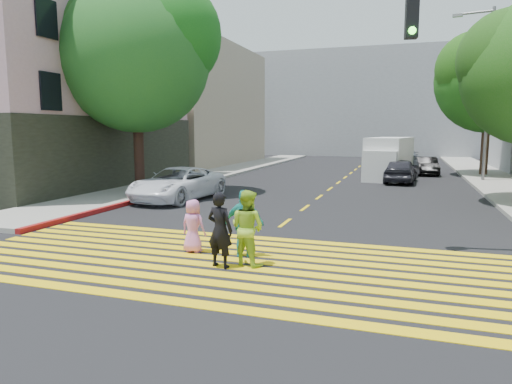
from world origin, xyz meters
The scene contains 20 objects.
ground centered at (0.00, 0.00, 0.00)m, with size 120.00×120.00×0.00m, color black.
sidewalk_left centered at (-8.50, 22.00, 0.07)m, with size 3.00×40.00×0.15m, color gray.
curb_red centered at (-6.90, 6.00, 0.08)m, with size 0.20×8.00×0.16m, color maroon.
crosswalk centered at (0.00, 1.28, 0.01)m, with size 13.40×5.30×0.01m.
lane_line centered at (0.00, 22.50, 0.01)m, with size 0.12×34.40×0.01m.
building_left_pink centered at (-16.00, 12.00, 4.58)m, with size 12.10×14.10×11.00m.
building_left_tan centered at (-16.00, 28.00, 5.00)m, with size 12.00×16.00×10.00m, color tan.
backdrop_block centered at (0.00, 48.00, 6.00)m, with size 30.00×8.00×12.00m, color gray.
tree_left centered at (-8.21, 10.64, 6.60)m, with size 8.10×7.79×9.79m.
tree_right_far centered at (8.42, 24.37, 6.42)m, with size 8.50×8.44×9.51m.
pedestrian_man centered at (-0.14, 0.93, 0.83)m, with size 0.61×0.40×1.66m, color black.
pedestrian_woman centered at (0.37, 1.28, 0.84)m, with size 0.82×0.64×1.68m, color #9DCD30.
pedestrian_child centered at (-1.25, 1.87, 0.65)m, with size 0.64×0.42×1.31m, color pink.
pedestrian_extra centered at (0.06, 1.92, 0.79)m, with size 0.93×0.39×1.59m, color teal.
white_sedan centered at (-5.61, 9.29, 0.70)m, with size 2.32×5.02×1.40m, color white.
dark_car_near centered at (3.34, 19.08, 0.70)m, with size 1.65×4.09×1.39m, color #222129.
silver_car centered at (3.60, 31.56, 0.68)m, with size 1.89×4.66×1.35m, color slate.
dark_car_parked centered at (4.92, 24.47, 0.60)m, with size 1.27×3.65×1.20m, color black.
white_van centered at (2.59, 20.81, 1.20)m, with size 2.85×5.60×2.52m.
street_lamp centered at (7.62, 20.66, 5.53)m, with size 2.17×0.58×9.63m.
Camera 1 is at (3.65, -8.02, 2.99)m, focal length 32.00 mm.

